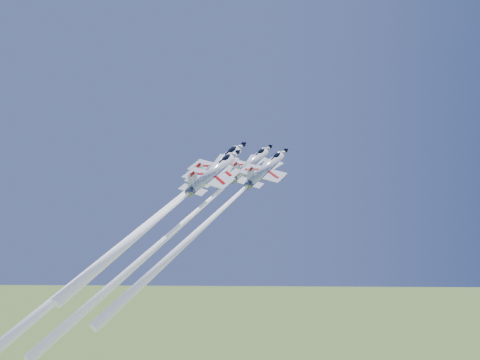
{
  "coord_description": "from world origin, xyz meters",
  "views": [
    {
      "loc": [
        2.57,
        -101.04,
        76.27
      ],
      "look_at": [
        0.0,
        0.0,
        77.13
      ],
      "focal_mm": 40.0,
      "sensor_mm": 36.0,
      "label": 1
    }
  ],
  "objects_px": {
    "jet_slot": "(168,210)",
    "jet_lead": "(182,224)",
    "jet_left": "(128,240)",
    "jet_right": "(214,217)"
  },
  "relations": [
    {
      "from": "jet_lead",
      "to": "jet_left",
      "type": "distance_m",
      "value": 10.5
    },
    {
      "from": "jet_right",
      "to": "jet_slot",
      "type": "height_order",
      "value": "jet_right"
    },
    {
      "from": "jet_lead",
      "to": "jet_left",
      "type": "bearing_deg",
      "value": -111.53
    },
    {
      "from": "jet_left",
      "to": "jet_slot",
      "type": "height_order",
      "value": "jet_left"
    },
    {
      "from": "jet_slot",
      "to": "jet_lead",
      "type": "bearing_deg",
      "value": 109.32
    },
    {
      "from": "jet_right",
      "to": "jet_left",
      "type": "bearing_deg",
      "value": -155.66
    },
    {
      "from": "jet_lead",
      "to": "jet_right",
      "type": "relative_size",
      "value": 1.28
    },
    {
      "from": "jet_lead",
      "to": "jet_right",
      "type": "height_order",
      "value": "jet_lead"
    },
    {
      "from": "jet_lead",
      "to": "jet_left",
      "type": "height_order",
      "value": "jet_left"
    },
    {
      "from": "jet_right",
      "to": "jet_slot",
      "type": "distance_m",
      "value": 7.86
    }
  ]
}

